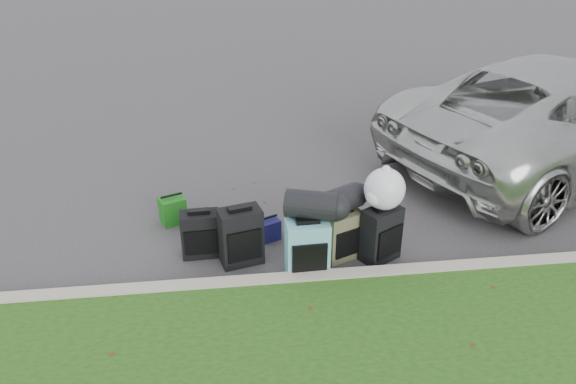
{
  "coord_description": "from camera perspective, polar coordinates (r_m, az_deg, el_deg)",
  "views": [
    {
      "loc": [
        -0.83,
        -5.91,
        3.8
      ],
      "look_at": [
        -0.1,
        0.2,
        0.55
      ],
      "focal_mm": 35.0,
      "sensor_mm": 36.0,
      "label": 1
    }
  ],
  "objects": [
    {
      "name": "tote_green",
      "position": [
        7.47,
        -11.62,
        -1.81
      ],
      "size": [
        0.38,
        0.35,
        0.35
      ],
      "primitive_type": "cube",
      "rotation": [
        0.0,
        0.0,
        0.39
      ],
      "color": "#1A6717",
      "rests_on": "ground"
    },
    {
      "name": "suitcase_small_black",
      "position": [
        6.69,
        -8.87,
        -4.26
      ],
      "size": [
        0.46,
        0.27,
        0.56
      ],
      "primitive_type": "cube",
      "rotation": [
        0.0,
        0.0,
        0.04
      ],
      "color": "black",
      "rests_on": "ground"
    },
    {
      "name": "suitcase_large_black_left",
      "position": [
        6.48,
        -4.82,
        -4.52
      ],
      "size": [
        0.54,
        0.4,
        0.69
      ],
      "primitive_type": "cube",
      "rotation": [
        0.0,
        0.0,
        0.25
      ],
      "color": "black",
      "rests_on": "ground"
    },
    {
      "name": "tote_navy",
      "position": [
        6.99,
        -1.94,
        -3.81
      ],
      "size": [
        0.31,
        0.28,
        0.26
      ],
      "primitive_type": "cube",
      "rotation": [
        0.0,
        0.0,
        0.43
      ],
      "color": "navy",
      "rests_on": "ground"
    },
    {
      "name": "ground",
      "position": [
        7.08,
        1.0,
        -4.65
      ],
      "size": [
        120.0,
        120.0,
        0.0
      ],
      "primitive_type": "plane",
      "color": "#383535",
      "rests_on": "ground"
    },
    {
      "name": "suv",
      "position": [
        9.78,
        26.48,
        7.22
      ],
      "size": [
        6.61,
        4.93,
        1.67
      ],
      "primitive_type": "imported",
      "rotation": [
        0.0,
        0.0,
        1.98
      ],
      "color": "#B7B7B2",
      "rests_on": "ground"
    },
    {
      "name": "suitcase_large_black_right",
      "position": [
        6.6,
        9.43,
        -4.26
      ],
      "size": [
        0.52,
        0.45,
        0.67
      ],
      "primitive_type": "cube",
      "rotation": [
        0.0,
        0.0,
        0.52
      ],
      "color": "black",
      "rests_on": "ground"
    },
    {
      "name": "trash_bag",
      "position": [
        6.36,
        9.79,
        0.3
      ],
      "size": [
        0.47,
        0.47,
        0.47
      ],
      "primitive_type": "sphere",
      "color": "white",
      "rests_on": "suitcase_large_black_right"
    },
    {
      "name": "curb",
      "position": [
        6.22,
        2.25,
        -8.98
      ],
      "size": [
        120.0,
        0.18,
        0.15
      ],
      "primitive_type": "cube",
      "color": "#9E937F",
      "rests_on": "ground"
    },
    {
      "name": "duffel_left",
      "position": [
        6.38,
        5.17,
        -0.89
      ],
      "size": [
        0.63,
        0.52,
        0.3
      ],
      "primitive_type": "cylinder",
      "rotation": [
        0.0,
        1.57,
        0.49
      ],
      "color": "black",
      "rests_on": "suitcase_olive"
    },
    {
      "name": "duffel_right",
      "position": [
        6.09,
        2.39,
        -1.33
      ],
      "size": [
        0.63,
        0.47,
        0.32
      ],
      "primitive_type": "cylinder",
      "rotation": [
        0.0,
        1.57,
        -0.31
      ],
      "color": "black",
      "rests_on": "suitcase_teal"
    },
    {
      "name": "suitcase_olive",
      "position": [
        6.6,
        5.5,
        -4.36
      ],
      "size": [
        0.51,
        0.42,
        0.6
      ],
      "primitive_type": "cube",
      "rotation": [
        0.0,
        0.0,
        0.41
      ],
      "color": "#47442D",
      "rests_on": "ground"
    },
    {
      "name": "suitcase_teal",
      "position": [
        6.26,
        1.97,
        -5.79
      ],
      "size": [
        0.48,
        0.3,
        0.67
      ],
      "primitive_type": "cube",
      "rotation": [
        0.0,
        0.0,
        0.03
      ],
      "color": "teal",
      "rests_on": "ground"
    }
  ]
}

